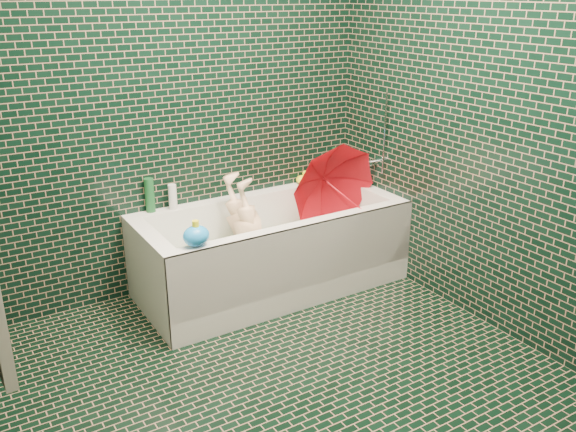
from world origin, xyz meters
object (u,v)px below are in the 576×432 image
rubber_duck (302,178)px  bath_toy (196,235)px  child (253,244)px  bathtub (273,258)px  umbrella (342,194)px

rubber_duck → bath_toy: size_ratio=0.62×
child → rubber_duck: 0.69m
bathtub → umbrella: bearing=-9.0°
rubber_duck → bath_toy: 1.27m
child → umbrella: 0.67m
child → rubber_duck: rubber_duck is taller
bathtub → bath_toy: 0.81m
child → bath_toy: size_ratio=5.36×
umbrella → rubber_duck: umbrella is taller
bathtub → rubber_duck: bearing=37.8°
bathtub → umbrella: umbrella is taller
rubber_duck → bath_toy: bearing=-156.3°
bathtub → child: 0.16m
bathtub → rubber_duck: size_ratio=15.68×
bathtub → umbrella: size_ratio=2.82×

